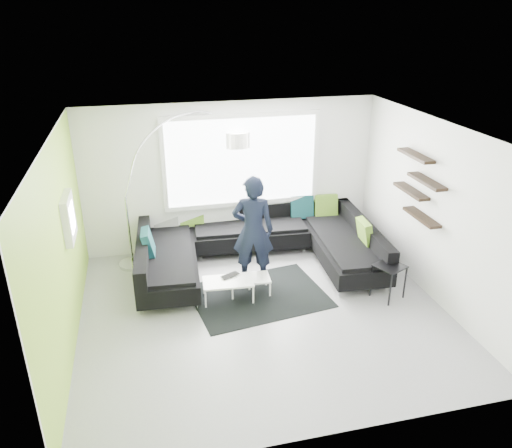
# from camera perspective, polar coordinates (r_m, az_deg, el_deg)

# --- Properties ---
(ground) EXTENTS (5.50, 5.50, 0.00)m
(ground) POSITION_cam_1_polar(r_m,az_deg,el_deg) (7.81, 0.88, -10.02)
(ground) COLOR gray
(ground) RESTS_ON ground
(room_shell) EXTENTS (5.54, 5.04, 2.82)m
(room_shell) POSITION_cam_1_polar(r_m,az_deg,el_deg) (7.17, 0.85, 3.05)
(room_shell) COLOR silver
(room_shell) RESTS_ON ground
(sectional_sofa) EXTENTS (4.29, 2.82, 0.89)m
(sectional_sofa) POSITION_cam_1_polar(r_m,az_deg,el_deg) (8.86, 0.15, -2.76)
(sectional_sofa) COLOR black
(sectional_sofa) RESTS_ON ground
(rug) EXTENTS (2.29, 1.80, 0.01)m
(rug) POSITION_cam_1_polar(r_m,az_deg,el_deg) (8.20, 0.33, -8.20)
(rug) COLOR black
(rug) RESTS_ON ground
(coffee_table) EXTENTS (1.06, 0.67, 0.33)m
(coffee_table) POSITION_cam_1_polar(r_m,az_deg,el_deg) (8.13, -1.94, -7.19)
(coffee_table) COLOR silver
(coffee_table) RESTS_ON ground
(arc_lamp) EXTENTS (2.69, 1.63, 2.66)m
(arc_lamp) POSITION_cam_1_polar(r_m,az_deg,el_deg) (8.85, -14.72, 3.02)
(arc_lamp) COLOR white
(arc_lamp) RESTS_ON ground
(side_table) EXTENTS (0.55, 0.55, 0.57)m
(side_table) POSITION_cam_1_polar(r_m,az_deg,el_deg) (8.31, 14.86, -6.34)
(side_table) COLOR black
(side_table) RESTS_ON ground
(person) EXTENTS (0.90, 0.78, 1.88)m
(person) POSITION_cam_1_polar(r_m,az_deg,el_deg) (8.21, -0.35, -0.74)
(person) COLOR black
(person) RESTS_ON ground
(laptop) EXTENTS (0.47, 0.44, 0.02)m
(laptop) POSITION_cam_1_polar(r_m,az_deg,el_deg) (8.06, -2.80, -6.03)
(laptop) COLOR black
(laptop) RESTS_ON coffee_table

